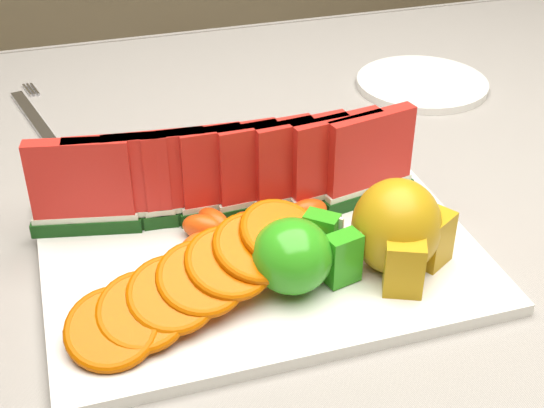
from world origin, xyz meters
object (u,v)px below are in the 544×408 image
at_px(fork, 34,115).
at_px(apple_cluster, 299,254).
at_px(pear_cluster, 399,230).
at_px(platter, 260,252).
at_px(side_plate, 422,83).

bearing_deg(fork, apple_cluster, -64.35).
relative_size(apple_cluster, pear_cluster, 1.07).
height_order(pear_cluster, fork, pear_cluster).
bearing_deg(apple_cluster, platter, 104.89).
bearing_deg(pear_cluster, platter, 150.48).
xyz_separation_m(side_plate, fork, (-0.52, 0.06, -0.00)).
bearing_deg(pear_cluster, side_plate, 60.00).
bearing_deg(apple_cluster, fork, 115.65).
distance_m(platter, side_plate, 0.45).
height_order(platter, apple_cluster, apple_cluster).
distance_m(platter, fork, 0.42).
relative_size(pear_cluster, side_plate, 0.46).
bearing_deg(pear_cluster, apple_cluster, -179.56).
height_order(apple_cluster, pear_cluster, pear_cluster).
xyz_separation_m(platter, fork, (-0.19, 0.37, -0.00)).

